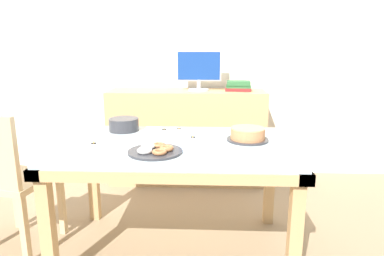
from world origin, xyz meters
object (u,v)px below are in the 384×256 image
computer_monitor (199,71)px  pastry_platter (155,150)px  chair (6,176)px  tealight_near_cakes (179,130)px  tealight_left_edge (94,144)px  cake_chocolate_round (248,135)px  book_stack (239,86)px  plate_stack (124,125)px  tealight_centre (164,130)px  tealight_right_edge (193,138)px

computer_monitor → pastry_platter: size_ratio=1.38×
chair → tealight_near_cakes: bearing=19.0°
tealight_left_edge → cake_chocolate_round: bearing=9.8°
book_stack → tealight_left_edge: book_stack is taller
plate_stack → chair: bearing=-152.1°
cake_chocolate_round → tealight_centre: bearing=159.0°
cake_chocolate_round → plate_stack: plate_stack is taller
pastry_platter → tealight_centre: size_ratio=7.69×
tealight_near_cakes → tealight_right_edge: same height
computer_monitor → tealight_right_edge: computer_monitor is taller
chair → tealight_right_edge: size_ratio=23.50×
tealight_centre → tealight_right_edge: bearing=-44.2°
tealight_centre → tealight_left_edge: bearing=-135.1°
computer_monitor → pastry_platter: computer_monitor is taller
pastry_platter → tealight_centre: 0.50m
cake_chocolate_round → tealight_centre: cake_chocolate_round is taller
tealight_centre → tealight_near_cakes: 0.10m
book_stack → pastry_platter: book_stack is taller
chair → tealight_left_edge: bearing=-2.9°
book_stack → tealight_right_edge: size_ratio=6.48×
pastry_platter → tealight_right_edge: pastry_platter is taller
tealight_centre → tealight_left_edge: (-0.38, -0.38, 0.00)m
cake_chocolate_round → chair: bearing=-175.0°
cake_chocolate_round → tealight_near_cakes: (-0.46, 0.24, -0.03)m
computer_monitor → tealight_centre: (-0.22, -0.95, -0.35)m
cake_chocolate_round → tealight_right_edge: 0.35m
book_stack → pastry_platter: 1.58m
computer_monitor → chair: bearing=-132.4°
cake_chocolate_round → pastry_platter: cake_chocolate_round is taller
tealight_left_edge → tealight_right_edge: bearing=16.3°
book_stack → pastry_platter: bearing=-112.0°
chair → book_stack: 2.09m
pastry_platter → tealight_near_cakes: size_ratio=7.69×
chair → tealight_left_edge: size_ratio=23.50×
tealight_near_cakes → chair: bearing=-161.0°
tealight_centre → pastry_platter: bearing=-88.6°
chair → tealight_centre: chair is taller
book_stack → plate_stack: 1.31m
pastry_platter → tealight_centre: bearing=91.4°
computer_monitor → book_stack: (0.38, 0.00, -0.14)m
book_stack → tealight_centre: size_ratio=6.48×
tealight_centre → book_stack: bearing=57.9°
tealight_right_edge → plate_stack: bearing=156.7°
tealight_centre → tealight_near_cakes: (0.10, 0.02, 0.00)m
chair → tealight_centre: bearing=19.8°
chair → computer_monitor: computer_monitor is taller
cake_chocolate_round → plate_stack: bearing=165.1°
tealight_left_edge → tealight_right_edge: size_ratio=1.00×
computer_monitor → tealight_left_edge: (-0.60, -1.33, -0.35)m
pastry_platter → tealight_centre: pastry_platter is taller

